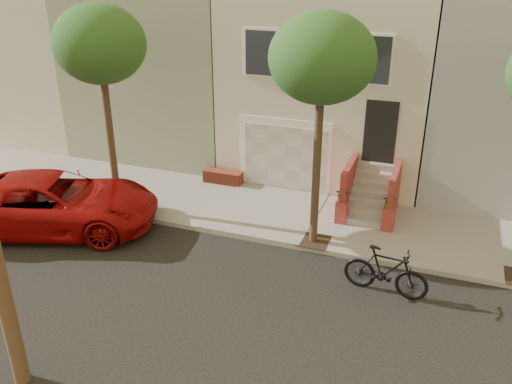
% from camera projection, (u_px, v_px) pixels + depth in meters
% --- Properties ---
extents(ground, '(90.00, 90.00, 0.00)m').
position_uv_depth(ground, '(227.00, 317.00, 12.23)').
color(ground, black).
rests_on(ground, ground).
extents(sidewalk, '(40.00, 3.70, 0.15)m').
position_uv_depth(sidewalk, '(294.00, 216.00, 16.78)').
color(sidewalk, gray).
rests_on(sidewalk, ground).
extents(house_row, '(33.10, 11.70, 7.00)m').
position_uv_depth(house_row, '(340.00, 68.00, 20.30)').
color(house_row, beige).
rests_on(house_row, sidewalk).
extents(tree_left, '(2.70, 2.57, 6.30)m').
position_uv_depth(tree_left, '(100.00, 45.00, 15.15)').
color(tree_left, '#2D2116').
rests_on(tree_left, sidewalk).
extents(tree_mid, '(2.70, 2.57, 6.30)m').
position_uv_depth(tree_mid, '(322.00, 60.00, 13.09)').
color(tree_mid, '#2D2116').
rests_on(tree_mid, sidewalk).
extents(pickup_truck, '(6.77, 4.76, 1.72)m').
position_uv_depth(pickup_truck, '(53.00, 203.00, 15.85)').
color(pickup_truck, '#970A0B').
rests_on(pickup_truck, ground).
extents(motorcycle, '(2.12, 0.79, 1.25)m').
position_uv_depth(motorcycle, '(386.00, 271.00, 12.87)').
color(motorcycle, black).
rests_on(motorcycle, ground).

